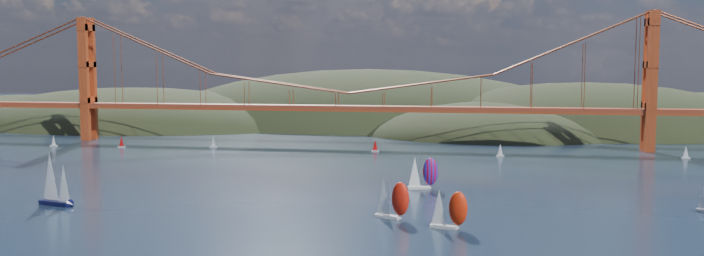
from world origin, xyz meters
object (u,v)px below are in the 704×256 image
(racer_0, at_px, (391,199))
(racer_rwb, at_px, (422,172))
(sloop_navy, at_px, (54,180))
(racer_1, at_px, (448,208))

(racer_0, relative_size, racer_rwb, 0.98)
(racer_0, xyz_separation_m, racer_rwb, (4.11, 37.43, 0.10))
(sloop_navy, relative_size, racer_0, 1.49)
(racer_1, distance_m, racer_rwb, 45.57)
(racer_0, bearing_deg, racer_1, -6.84)
(sloop_navy, relative_size, racer_rwb, 1.45)
(sloop_navy, xyz_separation_m, racer_1, (95.69, -7.58, -1.99))
(sloop_navy, height_order, racer_rwb, sloop_navy)
(sloop_navy, xyz_separation_m, racer_0, (82.90, -0.27, -1.77))
(racer_rwb, bearing_deg, sloop_navy, -173.62)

